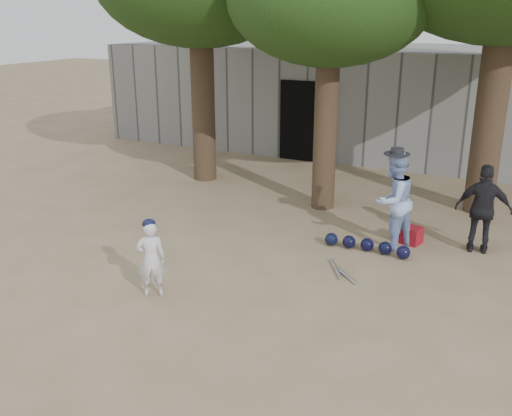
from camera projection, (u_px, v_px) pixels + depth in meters
The scene contains 8 objects.
ground at pixel (193, 279), 8.86m from camera, with size 70.00×70.00×0.00m, color #937C5E.
boy_player at pixel (151, 259), 8.18m from camera, with size 0.42×0.27×1.14m, color silver.
spectator_blue at pixel (393, 201), 9.81m from camera, with size 0.83×0.65×1.71m, color #9AB3EE.
spectator_dark at pixel (483, 209), 9.63m from camera, with size 0.91×0.38×1.55m, color black.
red_bag at pixel (409, 235), 10.23m from camera, with size 0.42×0.32×0.30m, color maroon.
back_building at pixel (376, 98), 17.14m from camera, with size 16.00×5.24×3.00m.
helmet_row at pixel (367, 245), 9.85m from camera, with size 1.51×0.29×0.23m.
bat_pile at pixel (340, 271), 9.05m from camera, with size 0.67×0.71×0.06m.
Camera 1 is at (4.45, -6.76, 3.91)m, focal length 40.00 mm.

